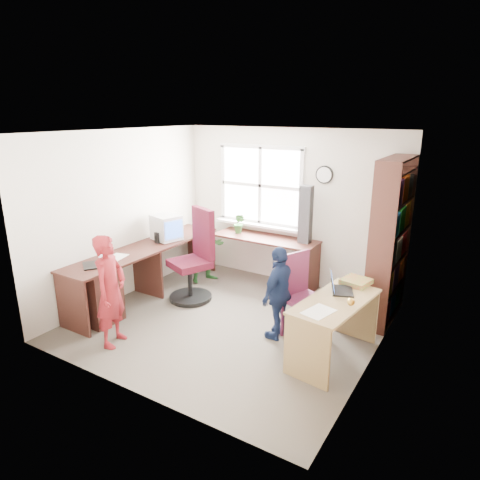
{
  "coord_description": "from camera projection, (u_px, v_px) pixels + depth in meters",
  "views": [
    {
      "loc": [
        2.72,
        -4.2,
        2.63
      ],
      "look_at": [
        0.0,
        0.25,
        1.05
      ],
      "focal_mm": 32.0,
      "sensor_mm": 36.0,
      "label": 1
    }
  ],
  "objects": [
    {
      "name": "room",
      "position": [
        234.0,
        230.0,
        5.27
      ],
      "size": [
        3.64,
        3.44,
        2.44
      ],
      "color": "#494139",
      "rests_on": "ground"
    },
    {
      "name": "l_desk",
      "position": [
        138.0,
        277.0,
        5.84
      ],
      "size": [
        2.38,
        2.95,
        0.75
      ],
      "color": "#41201A",
      "rests_on": "ground"
    },
    {
      "name": "person_green",
      "position": [
        208.0,
        247.0,
        6.76
      ],
      "size": [
        0.62,
        0.67,
        1.12
      ],
      "primitive_type": "imported",
      "rotation": [
        0.0,
        0.0,
        1.12
      ],
      "color": "#2C6E2F",
      "rests_on": "ground"
    },
    {
      "name": "wooden_chair",
      "position": [
        301.0,
        293.0,
        5.07
      ],
      "size": [
        0.58,
        0.58,
        1.03
      ],
      "rotation": [
        0.0,
        0.0,
        -0.4
      ],
      "color": "#6A2344",
      "rests_on": "ground"
    },
    {
      "name": "potted_plant",
      "position": [
        239.0,
        223.0,
        6.8
      ],
      "size": [
        0.18,
        0.15,
        0.32
      ],
      "primitive_type": "imported",
      "rotation": [
        0.0,
        0.0,
        -0.02
      ],
      "color": "#2E722D",
      "rests_on": "l_desk"
    },
    {
      "name": "game_box",
      "position": [
        356.0,
        281.0,
        4.99
      ],
      "size": [
        0.35,
        0.35,
        0.06
      ],
      "rotation": [
        0.0,
        0.0,
        -0.21
      ],
      "color": "red",
      "rests_on": "right_desk"
    },
    {
      "name": "crt_monitor",
      "position": [
        166.0,
        228.0,
        6.43
      ],
      "size": [
        0.47,
        0.44,
        0.39
      ],
      "rotation": [
        0.0,
        0.0,
        -0.27
      ],
      "color": "silver",
      "rests_on": "l_desk"
    },
    {
      "name": "right_desk",
      "position": [
        335.0,
        316.0,
        4.62
      ],
      "size": [
        0.71,
        1.26,
        0.69
      ],
      "rotation": [
        0.0,
        0.0,
        -0.13
      ],
      "color": "olive",
      "rests_on": "ground"
    },
    {
      "name": "cd_tower",
      "position": [
        306.0,
        215.0,
        6.25
      ],
      "size": [
        0.17,
        0.16,
        0.85
      ],
      "rotation": [
        0.0,
        0.0,
        0.02
      ],
      "color": "black",
      "rests_on": "l_desk"
    },
    {
      "name": "paper_b",
      "position": [
        319.0,
        312.0,
        4.3
      ],
      "size": [
        0.31,
        0.38,
        0.0
      ],
      "rotation": [
        0.0,
        0.0,
        -0.25
      ],
      "color": "silver",
      "rests_on": "right_desk"
    },
    {
      "name": "person_navy",
      "position": [
        280.0,
        293.0,
        5.04
      ],
      "size": [
        0.34,
        0.69,
        1.14
      ],
      "primitive_type": "imported",
      "rotation": [
        0.0,
        0.0,
        -1.67
      ],
      "color": "#162245",
      "rests_on": "ground"
    },
    {
      "name": "laptop_left",
      "position": [
        96.0,
        262.0,
        5.41
      ],
      "size": [
        0.39,
        0.38,
        0.21
      ],
      "rotation": [
        0.0,
        0.0,
        -0.61
      ],
      "color": "black",
      "rests_on": "l_desk"
    },
    {
      "name": "speaker_b",
      "position": [
        178.0,
        230.0,
        6.68
      ],
      "size": [
        0.11,
        0.11,
        0.19
      ],
      "rotation": [
        0.0,
        0.0,
        -0.2
      ],
      "color": "black",
      "rests_on": "l_desk"
    },
    {
      "name": "speaker_a",
      "position": [
        158.0,
        238.0,
        6.33
      ],
      "size": [
        0.09,
        0.09,
        0.16
      ],
      "rotation": [
        0.0,
        0.0,
        -0.18
      ],
      "color": "black",
      "rests_on": "l_desk"
    },
    {
      "name": "person_red",
      "position": [
        111.0,
        291.0,
        4.87
      ],
      "size": [
        0.44,
        0.55,
        1.32
      ],
      "primitive_type": "imported",
      "rotation": [
        0.0,
        0.0,
        1.86
      ],
      "color": "maroon",
      "rests_on": "ground"
    },
    {
      "name": "swivel_chair",
      "position": [
        195.0,
        261.0,
        6.11
      ],
      "size": [
        0.8,
        0.8,
        1.32
      ],
      "rotation": [
        0.0,
        0.0,
        -0.4
      ],
      "color": "black",
      "rests_on": "ground"
    },
    {
      "name": "paper_a",
      "position": [
        117.0,
        257.0,
        5.72
      ],
      "size": [
        0.27,
        0.34,
        0.0
      ],
      "rotation": [
        0.0,
        0.0,
        0.23
      ],
      "color": "silver",
      "rests_on": "l_desk"
    },
    {
      "name": "laptop_right",
      "position": [
        338.0,
        287.0,
        4.78
      ],
      "size": [
        0.36,
        0.39,
        0.22
      ],
      "rotation": [
        0.0,
        0.0,
        1.95
      ],
      "color": "black",
      "rests_on": "right_desk"
    },
    {
      "name": "bookshelf",
      "position": [
        390.0,
        245.0,
        5.41
      ],
      "size": [
        0.3,
        1.02,
        2.1
      ],
      "color": "#41201A",
      "rests_on": "ground"
    }
  ]
}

